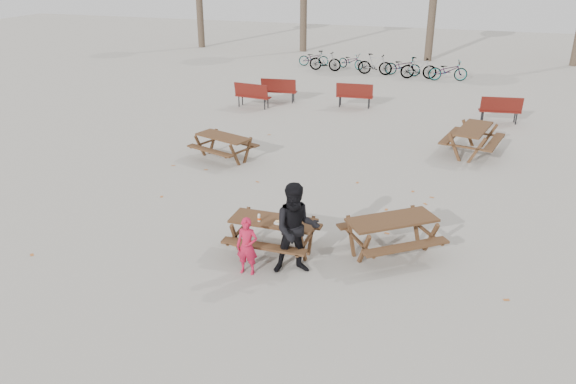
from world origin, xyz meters
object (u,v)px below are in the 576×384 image
(food_tray, at_px, (279,223))
(child, at_px, (247,246))
(picnic_table_far, at_px, (472,141))
(adult, at_px, (296,229))
(main_picnic_table, at_px, (273,228))
(picnic_table_north, at_px, (224,148))
(soda_bottle, at_px, (259,218))
(picnic_table_east, at_px, (391,236))

(food_tray, xyz_separation_m, child, (-0.38, -0.80, -0.19))
(picnic_table_far, bearing_deg, adult, 171.73)
(child, relative_size, adult, 0.63)
(main_picnic_table, xyz_separation_m, picnic_table_north, (-3.43, 5.06, -0.21))
(food_tray, distance_m, soda_bottle, 0.43)
(main_picnic_table, height_order, picnic_table_north, main_picnic_table)
(picnic_table_far, bearing_deg, food_tray, 167.60)
(main_picnic_table, relative_size, picnic_table_far, 0.89)
(picnic_table_far, bearing_deg, picnic_table_north, 123.77)
(main_picnic_table, distance_m, adult, 0.99)
(main_picnic_table, bearing_deg, child, -102.46)
(picnic_table_north, xyz_separation_m, picnic_table_far, (7.30, 2.91, 0.06))
(picnic_table_east, bearing_deg, picnic_table_north, 106.13)
(picnic_table_far, bearing_deg, main_picnic_table, 166.17)
(food_tray, relative_size, picnic_table_far, 0.09)
(soda_bottle, bearing_deg, picnic_table_north, 121.30)
(food_tray, xyz_separation_m, adult, (0.52, -0.44, 0.16))
(main_picnic_table, xyz_separation_m, picnic_table_east, (2.39, 0.74, -0.18))
(child, relative_size, picnic_table_far, 0.60)
(child, distance_m, picnic_table_far, 9.81)
(soda_bottle, distance_m, picnic_table_far, 9.12)
(picnic_table_east, bearing_deg, soda_bottle, 161.66)
(main_picnic_table, relative_size, picnic_table_north, 1.03)
(food_tray, relative_size, soda_bottle, 1.06)
(picnic_table_east, relative_size, picnic_table_far, 0.93)
(soda_bottle, height_order, picnic_table_east, soda_bottle)
(picnic_table_north, bearing_deg, food_tray, -36.30)
(soda_bottle, bearing_deg, picnic_table_far, 63.10)
(food_tray, bearing_deg, adult, -40.10)
(child, bearing_deg, main_picnic_table, 74.11)
(main_picnic_table, height_order, adult, adult)
(picnic_table_north, bearing_deg, child, -42.80)
(main_picnic_table, xyz_separation_m, child, (-0.21, -0.96, 0.02))
(food_tray, bearing_deg, main_picnic_table, 138.36)
(food_tray, xyz_separation_m, picnic_table_north, (-3.60, 5.21, -0.41))
(main_picnic_table, relative_size, picnic_table_east, 0.96)
(main_picnic_table, relative_size, soda_bottle, 10.59)
(food_tray, bearing_deg, soda_bottle, -178.85)
(adult, bearing_deg, main_picnic_table, 116.36)
(main_picnic_table, height_order, picnic_table_far, picnic_table_far)
(soda_bottle, distance_m, picnic_table_north, 6.13)
(picnic_table_north, relative_size, picnic_table_far, 0.87)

